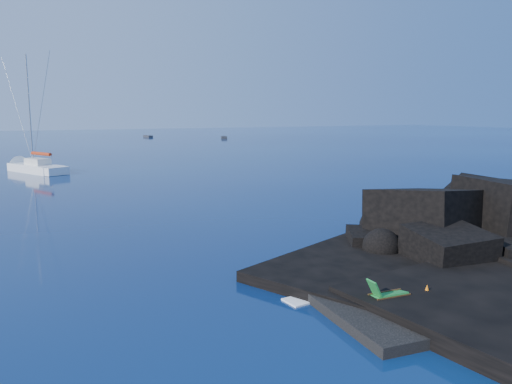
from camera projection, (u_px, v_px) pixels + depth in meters
ground at (339, 332)px, 15.55m from camera, size 400.00×400.00×0.00m
beach at (432, 302)px, 18.02m from camera, size 9.08×6.86×0.70m
surf_foam at (363, 266)px, 22.20m from camera, size 10.00×8.00×0.06m
sailboat at (36, 172)px, 57.21m from camera, size 7.66×12.71×13.35m
deck_chair at (390, 289)px, 16.92m from camera, size 1.46×0.72×0.98m
towel at (407, 286)px, 18.52m from camera, size 2.38×1.73×0.06m
sunbather at (407, 283)px, 18.49m from camera, size 1.79×1.03×0.23m
marker_cone at (427, 291)px, 17.41m from camera, size 0.36×0.36×0.48m
distant_boat_a at (148, 137)px, 139.41m from camera, size 1.76×4.14×0.53m
distant_boat_b at (224, 138)px, 132.77m from camera, size 2.92×4.78×0.61m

